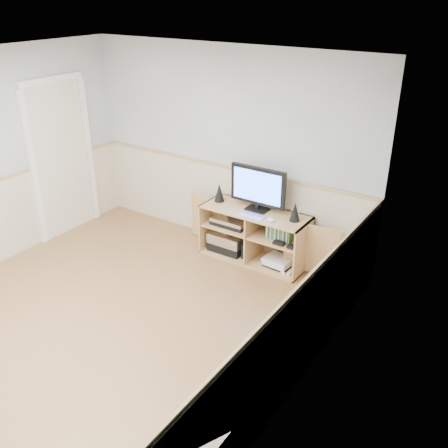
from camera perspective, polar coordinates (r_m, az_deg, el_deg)
The scene contains 11 objects.
room at distance 4.79m, azimuth -14.37°, elevation 1.78°, with size 4.04×4.54×2.54m.
media_cabinet at distance 6.15m, azimuth 3.77°, elevation -1.06°, with size 2.08×0.50×0.65m.
monitor at distance 5.89m, azimuth 3.89°, elevation 4.21°, with size 0.71×0.18×0.54m.
speaker_left at distance 6.19m, azimuth -0.54°, elevation 3.62°, with size 0.13×0.13×0.23m, color black.
speaker_right at distance 5.72m, azimuth 8.12°, elevation 1.38°, with size 0.12×0.12×0.22m, color black.
keyboard at distance 5.83m, azimuth 3.29°, elevation 0.94°, with size 0.30×0.12×0.01m, color silver.
mouse at distance 5.72m, azimuth 5.37°, elevation 0.49°, with size 0.10×0.06×0.04m, color white.
av_components at distance 6.32m, azimuth 0.68°, elevation -1.38°, with size 0.53×0.34×0.47m.
game_consoles at distance 6.07m, azimuth 6.16°, elevation -4.31°, with size 0.45×0.30×0.11m.
game_cases at distance 5.87m, azimuth 6.41°, elevation -0.86°, with size 0.32×0.14×0.19m, color #3F8C3F.
wall_outlet at distance 6.02m, azimuth 8.18°, elevation 0.98°, with size 0.12×0.03×0.12m, color white.
Camera 1 is at (3.28, -2.76, 3.09)m, focal length 40.00 mm.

